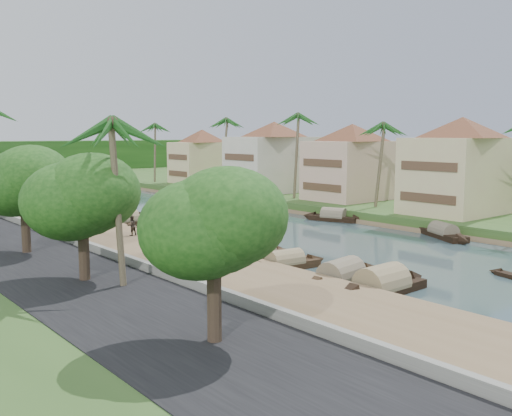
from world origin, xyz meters
TOP-DOWN VIEW (x-y plane):
  - ground at (0.00, 0.00)m, footprint 220.00×220.00m
  - left_bank at (-16.00, 20.00)m, footprint 10.00×180.00m
  - right_bank at (19.00, 20.00)m, footprint 16.00×180.00m
  - retaining_wall at (-20.20, 20.00)m, footprint 0.40×180.00m
  - far_right_fill at (56.00, 20.00)m, footprint 60.00×220.00m
  - bridge at (0.00, 72.00)m, footprint 28.00×4.00m
  - building_near at (18.99, -2.00)m, footprint 14.85×14.85m
  - building_mid at (19.99, 14.00)m, footprint 14.11×14.11m
  - building_far at (18.99, 28.00)m, footprint 15.59×15.59m
  - building_distant at (19.99, 48.00)m, footprint 12.62×12.62m
  - sampan_0 at (-9.40, -10.54)m, footprint 8.95×3.11m
  - sampan_1 at (-9.32, -13.73)m, footprint 8.84×2.39m
  - sampan_2 at (-9.58, -5.38)m, footprint 7.44×2.45m
  - sampan_3 at (-8.86, -0.30)m, footprint 6.89×4.03m
  - sampan_4 at (-9.05, -1.88)m, footprint 7.14×3.35m
  - sampan_5 at (-8.57, 1.59)m, footprint 7.06×2.89m
  - sampan_6 at (-8.71, 6.70)m, footprint 7.99×5.02m
  - sampan_7 at (-8.62, 8.86)m, footprint 6.58×3.23m
  - sampan_8 at (-8.54, 15.00)m, footprint 8.20×2.99m
  - sampan_9 at (-8.04, 13.43)m, footprint 9.62×2.25m
  - sampan_10 at (-9.15, 20.37)m, footprint 8.46×2.29m
  - sampan_11 at (-8.40, 23.28)m, footprint 8.00×3.60m
  - sampan_12 at (-8.78, 27.97)m, footprint 7.60×4.90m
  - sampan_13 at (-9.67, 26.67)m, footprint 8.79×4.53m
  - sampan_14 at (10.15, -5.73)m, footprint 5.16×8.11m
  - sampan_15 at (10.15, 7.96)m, footprint 4.11×7.85m
  - sampan_16 at (8.89, 23.86)m, footprint 3.52×9.66m
  - canoe_1 at (-9.51, 1.27)m, footprint 4.20×2.00m
  - canoe_2 at (-8.79, 24.26)m, footprint 5.60×1.35m
  - palm_1 at (16.00, 6.64)m, footprint 3.20×3.20m
  - palm_2 at (15.00, 19.32)m, footprint 3.20×3.20m
  - palm_3 at (16.00, 36.77)m, footprint 3.20×3.20m
  - palm_4 at (-23.00, -6.82)m, footprint 3.20×3.20m
  - palm_7 at (14.00, 54.05)m, footprint 3.20×3.20m
  - tree_0 at (-24.00, -16.83)m, footprint 4.80×4.80m
  - tree_1 at (-24.00, -4.25)m, footprint 5.39×5.39m
  - tree_2 at (-24.00, 5.61)m, footprint 5.43×5.43m
  - tree_6 at (24.00, 29.30)m, footprint 4.06×4.06m
  - person_near at (-12.41, -0.56)m, footprint 0.69×0.63m
  - person_far at (-13.67, 9.88)m, footprint 0.91×0.74m

SIDE VIEW (x-z plane):
  - ground at x=0.00m, z-range 0.00..0.00m
  - canoe_1 at x=-9.51m, z-range -0.24..0.44m
  - canoe_2 at x=-8.79m, z-range -0.30..0.50m
  - left_bank at x=-16.00m, z-range 0.00..0.80m
  - sampan_7 at x=-8.62m, z-range -0.49..1.30m
  - sampan_12 at x=-8.78m, z-range -0.55..1.36m
  - sampan_3 at x=-8.86m, z-range -0.55..1.36m
  - sampan_2 at x=-9.58m, z-range -0.57..1.39m
  - sampan_4 at x=-9.05m, z-range -0.60..1.42m
  - sampan_14 at x=10.15m, z-range -0.61..1.43m
  - sampan_15 at x=10.15m, z-range -0.64..1.46m
  - sampan_5 at x=-8.57m, z-range -0.69..1.52m
  - sampan_11 at x=-8.40m, z-range -0.70..1.54m
  - sampan_16 at x=8.89m, z-range -0.73..1.57m
  - sampan_0 at x=-9.40m, z-range -0.73..1.57m
  - sampan_10 at x=-9.15m, z-range -0.73..1.57m
  - sampan_13 at x=-9.67m, z-range -0.76..1.60m
  - sampan_6 at x=-8.71m, z-range -0.76..1.60m
  - sampan_9 at x=-8.04m, z-range -0.78..1.62m
  - sampan_8 at x=-8.54m, z-range -0.80..1.65m
  - sampan_1 at x=-9.32m, z-range -0.86..1.71m
  - far_right_fill at x=56.00m, z-range 0.00..1.15m
  - right_bank at x=19.00m, z-range 0.00..1.20m
  - retaining_wall at x=-20.20m, z-range 0.80..1.90m
  - person_near at x=-12.41m, z-range 0.80..2.39m
  - person_far at x=-13.67m, z-range 0.80..2.55m
  - bridge at x=0.00m, z-range 0.52..2.92m
  - building_distant at x=19.99m, z-range 1.28..10.48m
  - tree_1 at x=-24.00m, z-range 2.59..9.52m
  - tree_0 at x=-24.00m, z-range 2.71..9.44m
  - building_mid at x=19.99m, z-range 1.28..10.98m
  - tree_2 at x=-24.00m, z-range 2.71..9.93m
  - building_near at x=18.99m, z-range 1.28..11.48m
  - building_far at x=18.99m, z-range 1.28..11.48m
  - tree_6 at x=24.00m, z-range 2.93..9.96m
  - palm_4 at x=-23.00m, z-range 4.84..15.22m
  - palm_1 at x=16.00m, z-range 4.97..16.00m
  - palm_7 at x=14.00m, z-range 5.21..16.81m
  - palm_3 at x=16.00m, z-range 5.51..17.70m
  - palm_2 at x=15.00m, z-range 5.59..18.01m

